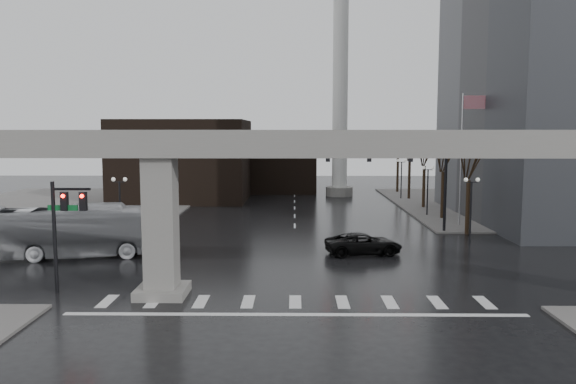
% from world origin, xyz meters
% --- Properties ---
extents(ground, '(160.00, 160.00, 0.00)m').
position_xyz_m(ground, '(0.00, 0.00, 0.00)').
color(ground, black).
rests_on(ground, ground).
extents(sidewalk_ne, '(28.00, 36.00, 0.15)m').
position_xyz_m(sidewalk_ne, '(26.00, 36.00, 0.07)').
color(sidewalk_ne, slate).
rests_on(sidewalk_ne, ground).
extents(sidewalk_nw, '(28.00, 36.00, 0.15)m').
position_xyz_m(sidewalk_nw, '(-26.00, 36.00, 0.07)').
color(sidewalk_nw, slate).
rests_on(sidewalk_nw, ground).
extents(elevated_guideway, '(48.00, 2.60, 8.70)m').
position_xyz_m(elevated_guideway, '(1.26, 0.00, 6.88)').
color(elevated_guideway, gray).
rests_on(elevated_guideway, ground).
extents(building_far_left, '(16.00, 14.00, 10.00)m').
position_xyz_m(building_far_left, '(-14.00, 42.00, 5.00)').
color(building_far_left, black).
rests_on(building_far_left, ground).
extents(building_far_mid, '(10.00, 10.00, 8.00)m').
position_xyz_m(building_far_mid, '(-2.00, 52.00, 4.00)').
color(building_far_mid, black).
rests_on(building_far_mid, ground).
extents(smokestack, '(3.60, 3.60, 30.00)m').
position_xyz_m(smokestack, '(6.00, 46.00, 13.35)').
color(smokestack, silver).
rests_on(smokestack, ground).
extents(signal_mast_arm, '(12.12, 0.43, 8.00)m').
position_xyz_m(signal_mast_arm, '(8.99, 18.80, 5.83)').
color(signal_mast_arm, black).
rests_on(signal_mast_arm, ground).
extents(signal_left_pole, '(2.30, 0.30, 6.00)m').
position_xyz_m(signal_left_pole, '(-12.25, 0.50, 4.07)').
color(signal_left_pole, black).
rests_on(signal_left_pole, ground).
extents(flagpole_assembly, '(2.06, 0.12, 12.00)m').
position_xyz_m(flagpole_assembly, '(15.29, 22.00, 7.53)').
color(flagpole_assembly, silver).
rests_on(flagpole_assembly, ground).
extents(lamp_right_0, '(1.22, 0.32, 5.11)m').
position_xyz_m(lamp_right_0, '(13.50, 14.00, 3.47)').
color(lamp_right_0, black).
rests_on(lamp_right_0, ground).
extents(lamp_right_1, '(1.22, 0.32, 5.11)m').
position_xyz_m(lamp_right_1, '(13.50, 28.00, 3.47)').
color(lamp_right_1, black).
rests_on(lamp_right_1, ground).
extents(lamp_right_2, '(1.22, 0.32, 5.11)m').
position_xyz_m(lamp_right_2, '(13.50, 42.00, 3.47)').
color(lamp_right_2, black).
rests_on(lamp_right_2, ground).
extents(lamp_left_0, '(1.22, 0.32, 5.11)m').
position_xyz_m(lamp_left_0, '(-13.50, 14.00, 3.47)').
color(lamp_left_0, black).
rests_on(lamp_left_0, ground).
extents(lamp_left_1, '(1.22, 0.32, 5.11)m').
position_xyz_m(lamp_left_1, '(-13.50, 28.00, 3.47)').
color(lamp_left_1, black).
rests_on(lamp_left_1, ground).
extents(lamp_left_2, '(1.22, 0.32, 5.11)m').
position_xyz_m(lamp_left_2, '(-13.50, 42.00, 3.47)').
color(lamp_left_2, black).
rests_on(lamp_left_2, ground).
extents(tree_right_0, '(1.09, 1.58, 7.50)m').
position_xyz_m(tree_right_0, '(14.53, 18.02, 2.79)').
color(tree_right_0, black).
rests_on(tree_right_0, ground).
extents(tree_right_1, '(1.09, 1.61, 7.67)m').
position_xyz_m(tree_right_1, '(14.53, 26.02, 2.85)').
color(tree_right_1, black).
rests_on(tree_right_1, ground).
extents(tree_right_2, '(1.10, 1.63, 7.85)m').
position_xyz_m(tree_right_2, '(14.53, 34.02, 2.91)').
color(tree_right_2, black).
rests_on(tree_right_2, ground).
extents(tree_right_3, '(1.11, 1.66, 8.02)m').
position_xyz_m(tree_right_3, '(14.53, 42.02, 2.98)').
color(tree_right_3, black).
rests_on(tree_right_3, ground).
extents(tree_right_4, '(1.12, 1.69, 8.19)m').
position_xyz_m(tree_right_4, '(14.53, 50.02, 3.04)').
color(tree_right_4, black).
rests_on(tree_right_4, ground).
extents(pickup_truck, '(5.70, 3.29, 1.50)m').
position_xyz_m(pickup_truck, '(4.84, 10.18, 0.75)').
color(pickup_truck, black).
rests_on(pickup_truck, ground).
extents(city_bus, '(13.23, 5.36, 3.59)m').
position_xyz_m(city_bus, '(-14.96, 9.12, 1.80)').
color(city_bus, '#B0B1B5').
rests_on(city_bus, ground).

